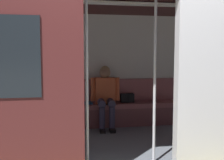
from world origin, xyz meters
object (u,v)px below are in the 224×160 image
(bench_seat, at_px, (101,109))
(grab_pole_far, at_px, (155,79))
(train_car, at_px, (106,44))
(person_seated, at_px, (105,92))
(handbag, at_px, (127,98))
(grab_pole_door, at_px, (87,81))
(book, at_px, (88,103))

(bench_seat, height_order, grab_pole_far, grab_pole_far)
(train_car, distance_m, person_seated, 1.36)
(train_car, relative_size, handbag, 24.62)
(person_seated, xyz_separation_m, handbag, (-0.45, -0.12, -0.14))
(bench_seat, relative_size, grab_pole_far, 1.40)
(train_car, xyz_separation_m, bench_seat, (-0.06, -1.09, -1.19))
(train_car, height_order, grab_pole_far, train_car)
(grab_pole_door, bearing_deg, book, -94.78)
(book, height_order, grab_pole_door, grab_pole_door)
(handbag, xyz_separation_m, grab_pole_far, (0.10, 1.94, 0.55))
(bench_seat, bearing_deg, grab_pole_far, 102.82)
(grab_pole_far, bearing_deg, handbag, -93.01)
(bench_seat, bearing_deg, person_seated, 144.24)
(person_seated, bearing_deg, book, -15.76)
(bench_seat, distance_m, handbag, 0.56)
(bench_seat, height_order, grab_pole_door, grab_pole_door)
(book, xyz_separation_m, grab_pole_door, (0.17, 2.03, 0.62))
(handbag, relative_size, grab_pole_door, 0.12)
(handbag, xyz_separation_m, grab_pole_door, (0.95, 2.06, 0.55))
(grab_pole_far, bearing_deg, grab_pole_door, 7.85)
(train_car, height_order, person_seated, train_car)
(handbag, height_order, grab_pole_far, grab_pole_far)
(bench_seat, distance_m, grab_pole_far, 2.05)
(train_car, relative_size, person_seated, 5.46)
(person_seated, height_order, grab_pole_far, grab_pole_far)
(person_seated, relative_size, handbag, 4.51)
(person_seated, relative_size, grab_pole_far, 0.54)
(book, relative_size, grab_pole_door, 0.10)
(train_car, relative_size, book, 29.09)
(bench_seat, distance_m, book, 0.28)
(grab_pole_door, bearing_deg, person_seated, -104.46)
(person_seated, bearing_deg, grab_pole_door, 75.54)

